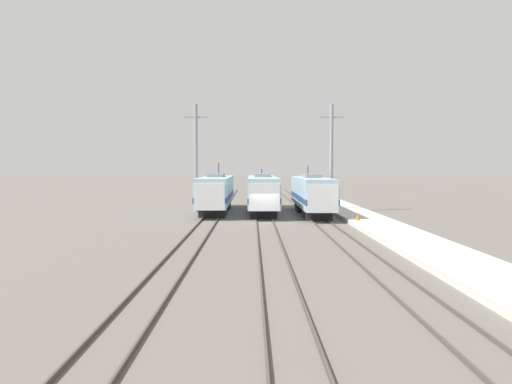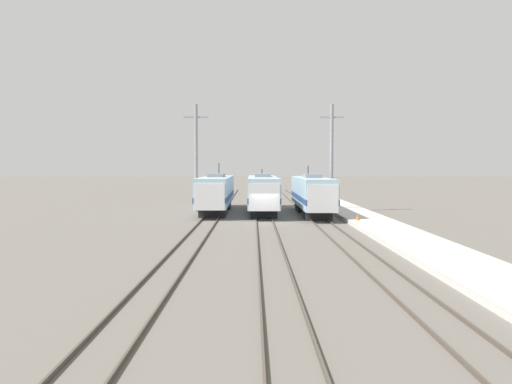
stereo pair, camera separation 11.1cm
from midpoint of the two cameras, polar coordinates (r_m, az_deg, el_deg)
The scene contains 11 objects.
ground_plane at distance 43.85m, azimuth 0.91°, elevation -3.49°, with size 400.00×400.00×0.00m, color #666059.
rail_pair_far_left at distance 44.00m, azimuth -5.55°, elevation -3.38°, with size 1.51×120.00×0.15m.
rail_pair_center at distance 43.84m, azimuth 0.91°, elevation -3.39°, with size 1.51×120.00×0.15m.
rail_pair_far_right at distance 44.23m, azimuth 7.34°, elevation -3.36°, with size 1.51×120.00×0.15m.
locomotive_far_left at distance 53.14m, azimuth -4.66°, elevation -0.06°, with size 3.06×17.65×5.30m.
locomotive_center at distance 52.63m, azimuth 0.68°, elevation -0.07°, with size 3.04×18.05×4.61m.
locomotive_far_right at distance 50.22m, azimuth 6.40°, elevation -0.25°, with size 2.91×16.26×4.99m.
catenary_tower_left at distance 54.45m, azimuth -6.94°, elevation 4.03°, with size 2.68×0.40×11.60m.
catenary_tower_right at distance 54.77m, azimuth 8.54°, elevation 4.01°, with size 2.68×0.40×11.60m.
platform at distance 44.97m, azimuth 12.62°, elevation -3.17°, with size 4.00×120.00×0.35m.
traffic_cone at distance 43.12m, azimuth 11.48°, elevation -2.84°, with size 0.35×0.35×0.51m.
Camera 1 is at (-1.08, -43.56, 4.92)m, focal length 35.00 mm.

